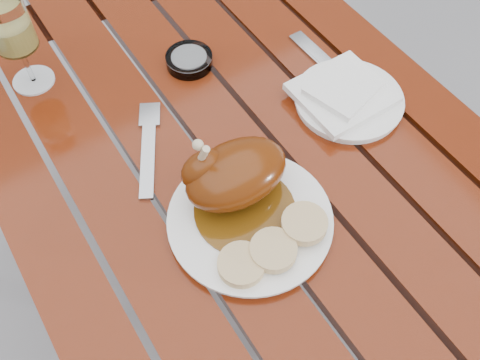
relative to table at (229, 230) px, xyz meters
name	(u,v)px	position (x,y,z in m)	size (l,w,h in m)	color
ground	(231,291)	(0.00, 0.00, -0.38)	(60.00, 60.00, 0.00)	slate
table	(229,230)	(0.00, 0.00, 0.00)	(0.80, 1.20, 0.75)	maroon
dinner_plate	(250,220)	(-0.07, -0.18, 0.38)	(0.26, 0.26, 0.02)	white
roast_duck	(232,175)	(-0.06, -0.13, 0.44)	(0.17, 0.17, 0.12)	#57330A
bread_dumplings	(273,246)	(-0.07, -0.25, 0.40)	(0.18, 0.08, 0.02)	tan
wine_glass	(18,44)	(-0.24, 0.29, 0.47)	(0.08, 0.08, 0.18)	#C6B95A
side_plate	(349,100)	(0.22, -0.07, 0.38)	(0.20, 0.20, 0.02)	white
napkin	(342,93)	(0.21, -0.06, 0.40)	(0.16, 0.15, 0.01)	white
ashtray	(189,60)	(0.03, 0.17, 0.39)	(0.09, 0.09, 0.02)	#B2B7BC
fork	(148,153)	(-0.14, 0.02, 0.38)	(0.02, 0.19, 0.01)	gray
knife	(343,79)	(0.25, -0.02, 0.38)	(0.02, 0.22, 0.01)	gray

